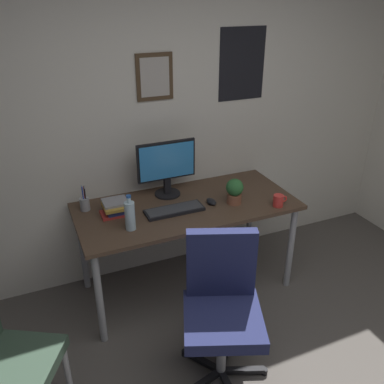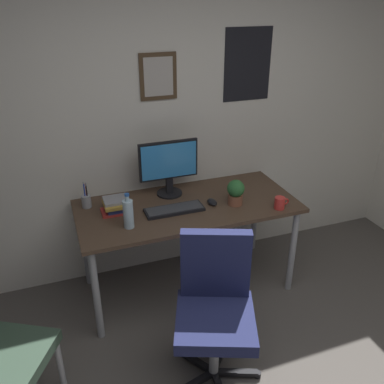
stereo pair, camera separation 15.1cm
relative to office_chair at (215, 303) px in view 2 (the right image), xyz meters
name	(u,v)px [view 2 (the right image)]	position (x,y,z in m)	size (l,w,h in m)	color
wall_back	(177,117)	(0.19, 1.28, 0.77)	(4.40, 0.10, 2.60)	silver
desk	(188,213)	(0.12, 0.83, 0.15)	(1.64, 0.75, 0.76)	#4C3828
office_chair	(215,303)	(0.00, 0.00, 0.00)	(0.60, 0.60, 0.95)	#1E234C
monitor	(169,166)	(0.04, 1.05, 0.47)	(0.46, 0.20, 0.43)	black
keyboard	(174,210)	(-0.01, 0.76, 0.24)	(0.43, 0.15, 0.03)	black
computer_mouse	(212,202)	(0.29, 0.77, 0.25)	(0.06, 0.11, 0.04)	black
water_bottle	(128,213)	(-0.36, 0.65, 0.34)	(0.07, 0.07, 0.25)	silver
coffee_mug_near	(280,203)	(0.73, 0.54, 0.28)	(0.11, 0.08, 0.09)	red
potted_plant	(236,191)	(0.45, 0.71, 0.34)	(0.13, 0.13, 0.20)	brown
pen_cup	(86,200)	(-0.60, 1.04, 0.29)	(0.07, 0.07, 0.20)	#9EA0A5
book_stack_left	(117,206)	(-0.40, 0.90, 0.28)	(0.21, 0.19, 0.10)	#B22D28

